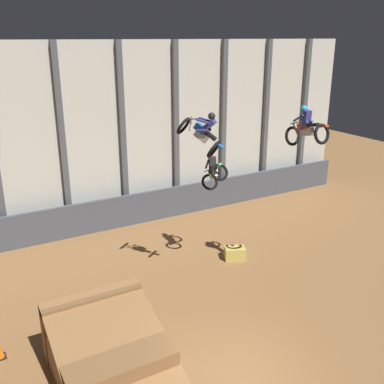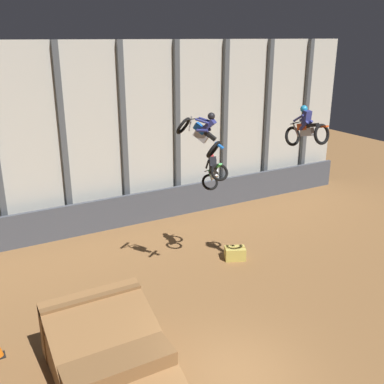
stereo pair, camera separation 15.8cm
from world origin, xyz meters
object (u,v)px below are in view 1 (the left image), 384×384
object	(u,v)px
dirt_ramp	(108,348)
hay_bale_trackside	(235,253)
rider_bike_left_air	(202,133)
rider_bike_right_air	(306,129)
rider_bike_center_air	(214,172)

from	to	relation	value
dirt_ramp	hay_bale_trackside	world-z (taller)	dirt_ramp
rider_bike_left_air	rider_bike_right_air	world-z (taller)	rider_bike_right_air
dirt_ramp	rider_bike_right_air	size ratio (longest dim) A/B	2.60
rider_bike_right_air	rider_bike_center_air	bearing A→B (deg)	115.54
dirt_ramp	rider_bike_right_air	world-z (taller)	rider_bike_right_air
rider_bike_left_air	rider_bike_right_air	distance (m)	3.74
rider_bike_center_air	dirt_ramp	bearing A→B (deg)	-133.51
hay_bale_trackside	rider_bike_center_air	bearing A→B (deg)	161.13
rider_bike_left_air	hay_bale_trackside	world-z (taller)	rider_bike_left_air
dirt_ramp	rider_bike_center_air	bearing A→B (deg)	33.67
rider_bike_center_air	hay_bale_trackside	xyz separation A→B (m)	(0.98, -0.34, -3.85)
rider_bike_right_air	hay_bale_trackside	bearing A→B (deg)	102.40
hay_bale_trackside	dirt_ramp	bearing A→B (deg)	-152.05
rider_bike_right_air	hay_bale_trackside	size ratio (longest dim) A/B	1.64
rider_bike_center_air	rider_bike_right_air	distance (m)	4.34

